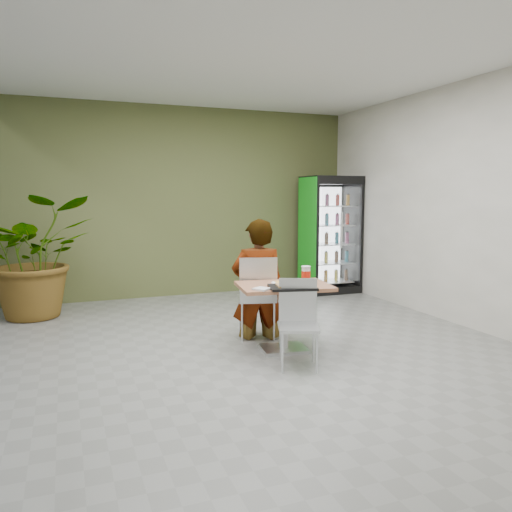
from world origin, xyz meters
The scene contains 12 objects.
ground centered at (0.00, 0.00, 0.00)m, with size 7.00×7.00×0.00m, color gray.
room_envelope centered at (0.00, 0.00, 1.60)m, with size 6.00×7.00×3.20m, color silver, non-canonical shape.
dining_table centered at (0.35, 0.03, 0.54)m, with size 1.08×0.82×0.75m.
chair_far centered at (0.24, 0.56, 0.59)m, with size 0.55×0.55×1.00m.
chair_near centered at (0.30, -0.44, 0.52)m, with size 0.51×0.51×0.88m.
seated_woman centered at (0.26, 0.61, 0.57)m, with size 0.64×0.42×1.75m, color black.
pizza_plate centered at (0.35, 0.09, 0.77)m, with size 0.32×0.25×0.03m.
soda_cup centered at (0.63, 0.06, 0.84)m, with size 0.10×0.10×0.18m.
napkin_stack centered at (0.00, -0.18, 0.76)m, with size 0.15×0.15×0.02m, color silver.
cafeteria_tray centered at (0.33, -0.23, 0.76)m, with size 0.48×0.35×0.03m, color black.
beverage_fridge centered at (2.52, 2.87, 1.02)m, with size 0.95×0.73×2.05m.
potted_plant centered at (-2.29, 2.72, 0.86)m, with size 1.55×1.34×1.73m, color #33712D.
Camera 1 is at (-1.88, -4.90, 1.73)m, focal length 35.00 mm.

